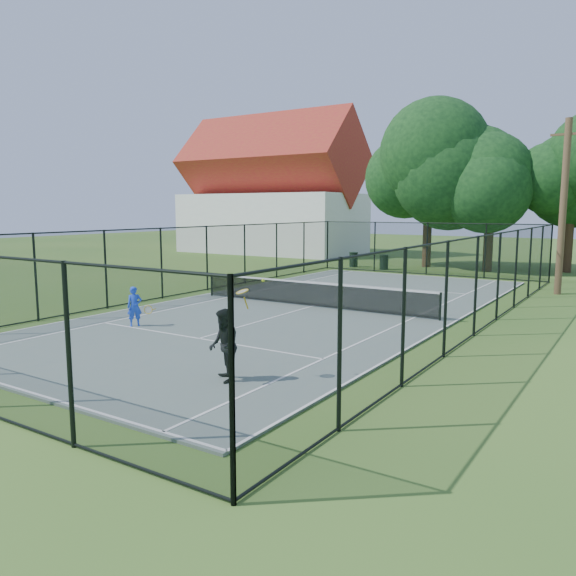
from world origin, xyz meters
The scene contains 13 objects.
ground centered at (0.00, 0.00, 0.00)m, with size 120.00×120.00×0.00m, color #386221.
tennis_court centered at (0.00, 0.00, 0.03)m, with size 11.00×24.00×0.06m, color slate.
tennis_net centered at (0.00, 0.00, 0.58)m, with size 10.08×0.08×0.95m.
fence centered at (0.00, 0.00, 1.50)m, with size 13.10×26.10×3.00m.
tree_near_left centered at (-1.51, 17.34, 5.76)m, with size 7.17×7.17×9.36m.
tree_near_mid centered at (2.50, 16.76, 4.53)m, with size 5.63×5.63×7.36m.
tree_near_right centered at (6.61, 18.79, 5.18)m, with size 5.90×5.90×8.15m.
building centered at (-17.00, 22.00, 4.93)m, with size 15.30×8.15×11.87m.
trash_bin_left centered at (-5.47, 14.67, 0.48)m, with size 0.58×0.58×0.96m.
trash_bin_right centered at (-3.15, 14.22, 0.47)m, with size 0.58×0.58×0.93m.
utility_pole centered at (7.42, 9.00, 3.88)m, with size 1.40×0.30×7.64m.
player_blue centered at (-2.90, -6.18, 0.69)m, with size 0.84×0.55×1.27m.
player_black centered at (3.18, -9.13, 0.86)m, with size 1.08×1.21×2.21m.
Camera 1 is at (10.77, -18.30, 3.79)m, focal length 35.00 mm.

